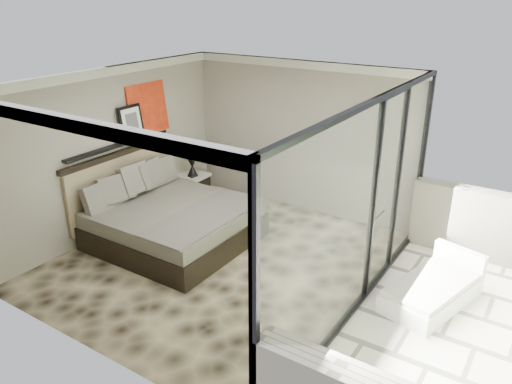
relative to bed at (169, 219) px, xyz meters
The scene contains 13 objects.
floor 1.20m from the bed, ahead, with size 5.00×5.00×0.00m, color black.
ceiling 2.66m from the bed, ahead, with size 4.50×5.00×0.02m, color silver.
back_wall 2.85m from the bed, 64.82° to the left, with size 4.50×0.02×2.80m, color gray.
left_wall 1.51m from the bed, behind, with size 0.02×5.00×2.80m, color gray.
glass_wall 3.53m from the bed, ahead, with size 0.08×5.00×2.80m, color white.
terrace_slab 4.90m from the bed, ahead, with size 3.00×5.00×0.12m, color beige.
picture_ledge 1.53m from the bed, behind, with size 0.12×2.20×0.05m, color black.
bed is the anchor object (origin of this frame).
nightstand 1.82m from the bed, 117.51° to the left, with size 0.54×0.54×0.54m, color black.
table_lamp 1.84m from the bed, 116.77° to the left, with size 0.38×0.38×0.69m.
abstract_canvas 2.06m from the bed, 144.40° to the left, with size 0.04×0.90×0.90m, color #C54710.
framed_print 1.79m from the bed, 163.57° to the left, with size 0.03×0.50×0.60m, color black.
lounger 4.24m from the bed, ahead, with size 1.10×1.62×0.58m.
Camera 1 is at (4.19, -5.41, 3.94)m, focal length 35.00 mm.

